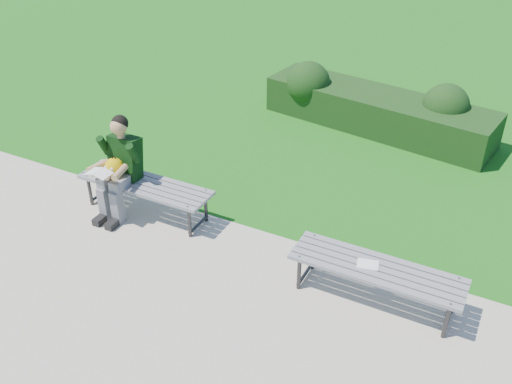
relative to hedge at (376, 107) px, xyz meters
name	(u,v)px	position (x,y,z in m)	size (l,w,h in m)	color
ground	(250,229)	(-0.50, -3.56, -0.37)	(80.00, 80.00, 0.00)	#247918
walkway	(172,316)	(-0.50, -5.31, -0.36)	(30.00, 3.50, 0.02)	#BEB09F
hedge	(376,107)	(0.00, 0.00, 0.00)	(3.95, 1.55, 0.95)	#143A14
bench_left	(145,187)	(-1.85, -3.87, 0.04)	(1.80, 0.50, 0.46)	gray
bench_right	(377,271)	(1.28, -4.13, 0.04)	(1.80, 0.50, 0.46)	gray
seated_boy	(119,164)	(-2.15, -3.97, 0.34)	(0.56, 0.76, 1.31)	slate
paper_sheet	(368,264)	(1.18, -4.13, 0.10)	(0.25, 0.21, 0.01)	white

